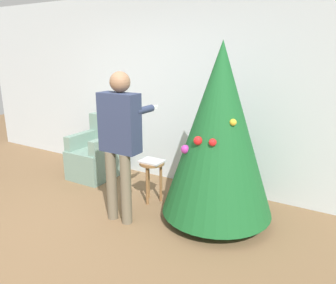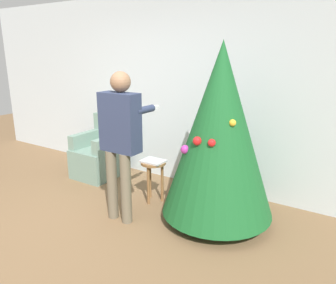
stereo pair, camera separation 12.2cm
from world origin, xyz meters
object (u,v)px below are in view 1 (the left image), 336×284
object	(u,v)px
armchair	(97,155)
side_stool	(152,171)
christmas_tree	(219,131)
person_standing	(120,134)

from	to	relation	value
armchair	side_stool	bearing A→B (deg)	-14.58
armchair	side_stool	world-z (taller)	armchair
side_stool	christmas_tree	bearing A→B (deg)	-1.37
christmas_tree	person_standing	bearing A→B (deg)	-150.20
armchair	person_standing	size ratio (longest dim) A/B	0.55
armchair	christmas_tree	bearing A→B (deg)	-9.12
christmas_tree	side_stool	distance (m)	1.11
armchair	side_stool	size ratio (longest dim) A/B	1.73
christmas_tree	side_stool	bearing A→B (deg)	178.63
armchair	person_standing	bearing A→B (deg)	-36.45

